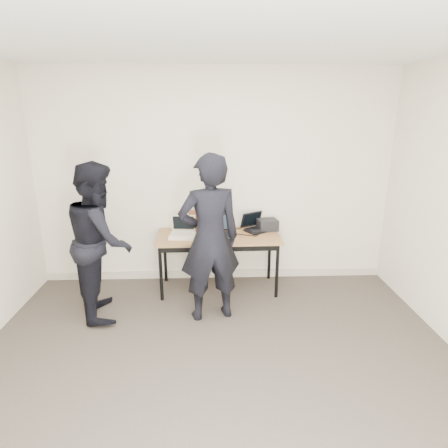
{
  "coord_description": "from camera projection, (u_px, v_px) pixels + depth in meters",
  "views": [
    {
      "loc": [
        -0.05,
        -2.44,
        2.18
      ],
      "look_at": [
        0.1,
        1.6,
        0.95
      ],
      "focal_mm": 30.0,
      "sensor_mm": 36.0,
      "label": 1
    }
  ],
  "objects": [
    {
      "name": "room",
      "position": [
        218.0,
        236.0,
        2.58
      ],
      "size": [
        4.6,
        4.6,
        2.8
      ],
      "color": "#423A32",
      "rests_on": "ground"
    },
    {
      "name": "desk",
      "position": [
        218.0,
        240.0,
        4.58
      ],
      "size": [
        1.51,
        0.68,
        0.72
      ],
      "rotation": [
        0.0,
        0.0,
        0.02
      ],
      "color": "olive",
      "rests_on": "ground"
    },
    {
      "name": "laptop_beige",
      "position": [
        183.0,
        232.0,
        4.53
      ],
      "size": [
        0.32,
        0.31,
        0.24
      ],
      "rotation": [
        0.0,
        0.0,
        -0.07
      ],
      "color": "beige",
      "rests_on": "desk"
    },
    {
      "name": "laptop_center",
      "position": [
        217.0,
        232.0,
        4.52
      ],
      "size": [
        0.39,
        0.38,
        0.27
      ],
      "rotation": [
        0.0,
        0.0,
        0.16
      ],
      "color": "black",
      "rests_on": "desk"
    },
    {
      "name": "laptop_right",
      "position": [
        256.0,
        226.0,
        4.75
      ],
      "size": [
        0.41,
        0.41,
        0.22
      ],
      "rotation": [
        0.0,
        0.0,
        0.55
      ],
      "color": "black",
      "rests_on": "desk"
    },
    {
      "name": "leather_satchel",
      "position": [
        204.0,
        220.0,
        4.74
      ],
      "size": [
        0.37,
        0.2,
        0.25
      ],
      "rotation": [
        0.0,
        0.0,
        -0.06
      ],
      "color": "brown",
      "rests_on": "desk"
    },
    {
      "name": "tissue",
      "position": [
        206.0,
        208.0,
        4.7
      ],
      "size": [
        0.14,
        0.11,
        0.08
      ],
      "primitive_type": "ellipsoid",
      "rotation": [
        0.0,
        0.0,
        0.05
      ],
      "color": "white",
      "rests_on": "leather_satchel"
    },
    {
      "name": "equipment_box",
      "position": [
        268.0,
        225.0,
        4.75
      ],
      "size": [
        0.27,
        0.24,
        0.14
      ],
      "primitive_type": "cube",
      "rotation": [
        0.0,
        0.0,
        0.17
      ],
      "color": "black",
      "rests_on": "desk"
    },
    {
      "name": "power_brick",
      "position": [
        200.0,
        239.0,
        4.39
      ],
      "size": [
        0.09,
        0.06,
        0.03
      ],
      "primitive_type": "cube",
      "rotation": [
        0.0,
        0.0,
        0.11
      ],
      "color": "black",
      "rests_on": "desk"
    },
    {
      "name": "cables",
      "position": [
        222.0,
        235.0,
        4.57
      ],
      "size": [
        1.15,
        0.44,
        0.01
      ],
      "rotation": [
        0.0,
        0.0,
        0.05
      ],
      "color": "black",
      "rests_on": "desk"
    },
    {
      "name": "person_typist",
      "position": [
        210.0,
        239.0,
        3.89
      ],
      "size": [
        0.74,
        0.58,
        1.79
      ],
      "primitive_type": "imported",
      "rotation": [
        0.0,
        0.0,
        3.39
      ],
      "color": "black",
      "rests_on": "ground"
    },
    {
      "name": "person_observer",
      "position": [
        100.0,
        240.0,
        4.01
      ],
      "size": [
        0.83,
        0.96,
        1.69
      ],
      "primitive_type": "imported",
      "rotation": [
        0.0,
        0.0,
        1.83
      ],
      "color": "black",
      "rests_on": "ground"
    },
    {
      "name": "baseboard",
      "position": [
        215.0,
        274.0,
        5.09
      ],
      "size": [
        4.5,
        0.03,
        0.1
      ],
      "primitive_type": "cube",
      "color": "#BAB19A",
      "rests_on": "ground"
    }
  ]
}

